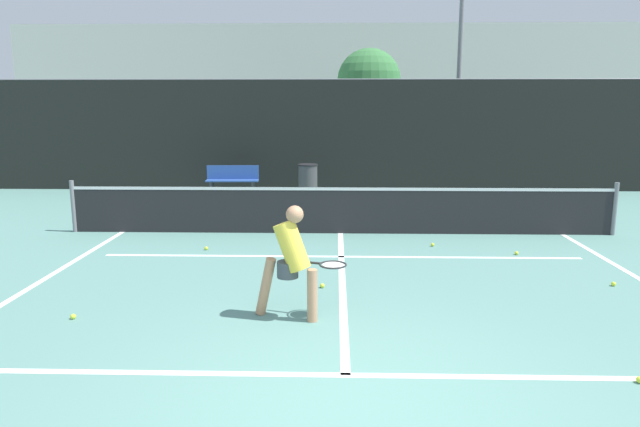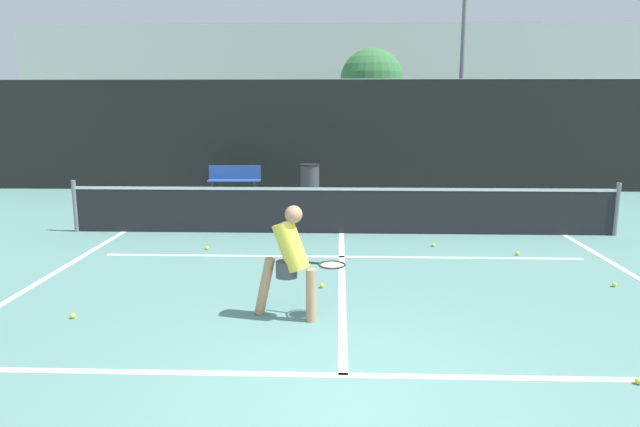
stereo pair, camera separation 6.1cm
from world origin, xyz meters
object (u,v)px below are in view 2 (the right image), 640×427
courtside_bench (235,179)px  trash_bin (310,180)px  parked_car (392,160)px  player_practicing (291,257)px

courtside_bench → trash_bin: 2.19m
courtside_bench → trash_bin: bearing=-6.7°
parked_car → trash_bin: bearing=-120.2°
player_practicing → trash_bin: size_ratio=1.53×
player_practicing → trash_bin: player_practicing is taller
parked_car → player_practicing: bearing=-100.0°
player_practicing → trash_bin: bearing=109.8°
player_practicing → courtside_bench: (-2.44, 9.56, -0.31)m
player_practicing → trash_bin: (-0.26, 9.40, -0.31)m
courtside_bench → trash_bin: (2.18, -0.16, 0.00)m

